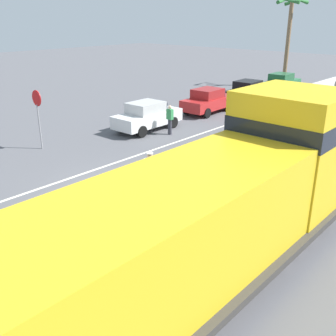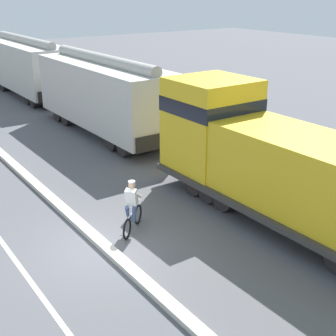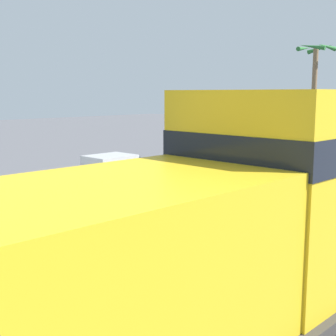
{
  "view_description": "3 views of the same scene",
  "coord_description": "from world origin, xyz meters",
  "px_view_note": "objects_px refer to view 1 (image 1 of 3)",
  "views": [
    {
      "loc": [
        10.37,
        -8.71,
        6.15
      ],
      "look_at": [
        1.77,
        0.77,
        1.16
      ],
      "focal_mm": 42.0,
      "sensor_mm": 36.0,
      "label": 1
    },
    {
      "loc": [
        -5.44,
        -11.13,
        7.26
      ],
      "look_at": [
        2.91,
        0.75,
        1.67
      ],
      "focal_mm": 50.0,
      "sensor_mm": 36.0,
      "label": 2
    },
    {
      "loc": [
        10.03,
        -5.21,
        4.15
      ],
      "look_at": [
        -3.93,
        8.7,
        0.98
      ],
      "focal_mm": 50.0,
      "sensor_mm": 36.0,
      "label": 3
    }
  ],
  "objects_px": {
    "palm_tree_near": "(289,26)",
    "cyclist": "(149,177)",
    "stop_sign": "(38,108)",
    "pedestrian_by_cars": "(170,119)",
    "parked_car_red": "(208,101)",
    "parked_car_white": "(147,116)",
    "locomotive": "(219,211)",
    "parked_car_black": "(248,91)",
    "parked_car_green": "(281,83)"
  },
  "relations": [
    {
      "from": "locomotive",
      "to": "stop_sign",
      "type": "height_order",
      "value": "locomotive"
    },
    {
      "from": "cyclist",
      "to": "stop_sign",
      "type": "height_order",
      "value": "stop_sign"
    },
    {
      "from": "parked_car_green",
      "to": "parked_car_white",
      "type": "bearing_deg",
      "value": -90.5
    },
    {
      "from": "parked_car_white",
      "to": "palm_tree_near",
      "type": "xyz_separation_m",
      "value": [
        -1.26,
        19.12,
        4.42
      ]
    },
    {
      "from": "parked_car_white",
      "to": "pedestrian_by_cars",
      "type": "bearing_deg",
      "value": 6.46
    },
    {
      "from": "parked_car_white",
      "to": "stop_sign",
      "type": "bearing_deg",
      "value": -103.71
    },
    {
      "from": "cyclist",
      "to": "palm_tree_near",
      "type": "bearing_deg",
      "value": 106.8
    },
    {
      "from": "parked_car_black",
      "to": "pedestrian_by_cars",
      "type": "relative_size",
      "value": 2.63
    },
    {
      "from": "palm_tree_near",
      "to": "cyclist",
      "type": "bearing_deg",
      "value": -73.2
    },
    {
      "from": "pedestrian_by_cars",
      "to": "cyclist",
      "type": "bearing_deg",
      "value": -53.24
    },
    {
      "from": "locomotive",
      "to": "cyclist",
      "type": "relative_size",
      "value": 6.77
    },
    {
      "from": "parked_car_red",
      "to": "parked_car_black",
      "type": "relative_size",
      "value": 1.0
    },
    {
      "from": "parked_car_white",
      "to": "cyclist",
      "type": "height_order",
      "value": "cyclist"
    },
    {
      "from": "palm_tree_near",
      "to": "parked_car_black",
      "type": "bearing_deg",
      "value": -80.69
    },
    {
      "from": "stop_sign",
      "to": "cyclist",
      "type": "bearing_deg",
      "value": -3.08
    },
    {
      "from": "parked_car_red",
      "to": "parked_car_black",
      "type": "height_order",
      "value": "same"
    },
    {
      "from": "locomotive",
      "to": "pedestrian_by_cars",
      "type": "bearing_deg",
      "value": 137.27
    },
    {
      "from": "palm_tree_near",
      "to": "pedestrian_by_cars",
      "type": "relative_size",
      "value": 4.73
    },
    {
      "from": "locomotive",
      "to": "stop_sign",
      "type": "distance_m",
      "value": 12.53
    },
    {
      "from": "locomotive",
      "to": "parked_car_green",
      "type": "bearing_deg",
      "value": 113.83
    },
    {
      "from": "parked_car_white",
      "to": "stop_sign",
      "type": "xyz_separation_m",
      "value": [
        -1.44,
        -5.9,
        1.21
      ]
    },
    {
      "from": "palm_tree_near",
      "to": "parked_car_green",
      "type": "bearing_deg",
      "value": -66.88
    },
    {
      "from": "parked_car_red",
      "to": "palm_tree_near",
      "type": "distance_m",
      "value": 14.12
    },
    {
      "from": "parked_car_white",
      "to": "parked_car_green",
      "type": "xyz_separation_m",
      "value": [
        0.14,
        15.85,
        0.0
      ]
    },
    {
      "from": "cyclist",
      "to": "palm_tree_near",
      "type": "relative_size",
      "value": 0.22
    },
    {
      "from": "cyclist",
      "to": "stop_sign",
      "type": "distance_m",
      "value": 7.97
    },
    {
      "from": "cyclist",
      "to": "pedestrian_by_cars",
      "type": "distance_m",
      "value": 8.11
    },
    {
      "from": "locomotive",
      "to": "parked_car_red",
      "type": "relative_size",
      "value": 2.74
    },
    {
      "from": "parked_car_red",
      "to": "parked_car_green",
      "type": "relative_size",
      "value": 1.0
    },
    {
      "from": "cyclist",
      "to": "pedestrian_by_cars",
      "type": "bearing_deg",
      "value": 126.76
    },
    {
      "from": "parked_car_black",
      "to": "cyclist",
      "type": "distance_m",
      "value": 18.0
    },
    {
      "from": "parked_car_red",
      "to": "pedestrian_by_cars",
      "type": "xyz_separation_m",
      "value": [
        1.56,
        -5.6,
        0.03
      ]
    },
    {
      "from": "parked_car_red",
      "to": "parked_car_black",
      "type": "distance_m",
      "value": 4.77
    },
    {
      "from": "parked_car_black",
      "to": "pedestrian_by_cars",
      "type": "distance_m",
      "value": 10.47
    },
    {
      "from": "parked_car_white",
      "to": "parked_car_black",
      "type": "bearing_deg",
      "value": 89.2
    },
    {
      "from": "parked_car_green",
      "to": "palm_tree_near",
      "type": "bearing_deg",
      "value": 113.12
    },
    {
      "from": "locomotive",
      "to": "pedestrian_by_cars",
      "type": "xyz_separation_m",
      "value": [
        -9.27,
        8.57,
        -0.95
      ]
    },
    {
      "from": "cyclist",
      "to": "palm_tree_near",
      "type": "height_order",
      "value": "palm_tree_near"
    },
    {
      "from": "cyclist",
      "to": "pedestrian_by_cars",
      "type": "xyz_separation_m",
      "value": [
        -4.85,
        6.5,
        0.03
      ]
    },
    {
      "from": "parked_car_red",
      "to": "cyclist",
      "type": "bearing_deg",
      "value": -62.06
    },
    {
      "from": "parked_car_green",
      "to": "pedestrian_by_cars",
      "type": "xyz_separation_m",
      "value": [
        1.43,
        -15.67,
        0.03
      ]
    },
    {
      "from": "locomotive",
      "to": "cyclist",
      "type": "bearing_deg",
      "value": 154.95
    },
    {
      "from": "cyclist",
      "to": "parked_car_black",
      "type": "bearing_deg",
      "value": 110.41
    },
    {
      "from": "locomotive",
      "to": "cyclist",
      "type": "xyz_separation_m",
      "value": [
        -4.42,
        2.07,
        -0.98
      ]
    },
    {
      "from": "palm_tree_near",
      "to": "parked_car_red",
      "type": "bearing_deg",
      "value": -84.57
    },
    {
      "from": "stop_sign",
      "to": "palm_tree_near",
      "type": "bearing_deg",
      "value": 89.59
    },
    {
      "from": "cyclist",
      "to": "locomotive",
      "type": "bearing_deg",
      "value": -25.05
    },
    {
      "from": "palm_tree_near",
      "to": "pedestrian_by_cars",
      "type": "bearing_deg",
      "value": -81.5
    },
    {
      "from": "parked_car_red",
      "to": "cyclist",
      "type": "xyz_separation_m",
      "value": [
        6.42,
        -12.1,
        0.0
      ]
    },
    {
      "from": "parked_car_red",
      "to": "parked_car_green",
      "type": "xyz_separation_m",
      "value": [
        0.13,
        10.07,
        0.0
      ]
    }
  ]
}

